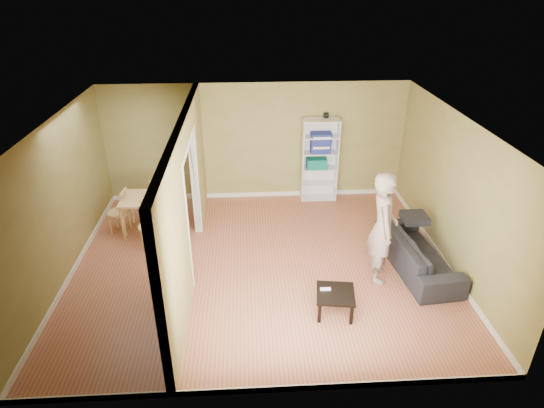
{
  "coord_description": "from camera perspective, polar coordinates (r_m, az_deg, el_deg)",
  "views": [
    {
      "loc": [
        -0.21,
        -6.66,
        4.64
      ],
      "look_at": [
        0.2,
        0.2,
        1.1
      ],
      "focal_mm": 30.0,
      "sensor_mm": 36.0,
      "label": 1
    }
  ],
  "objects": [
    {
      "name": "bookshelf",
      "position": [
        10.1,
        5.95,
        5.56
      ],
      "size": [
        0.78,
        0.34,
        1.85
      ],
      "color": "white",
      "rests_on": "ground"
    },
    {
      "name": "partition",
      "position": [
        7.52,
        -10.62,
        0.37
      ],
      "size": [
        0.22,
        5.5,
        2.6
      ],
      "primitive_type": null,
      "color": "#9E9355",
      "rests_on": "ground"
    },
    {
      "name": "sofa",
      "position": [
        8.24,
        17.9,
        -5.3
      ],
      "size": [
        2.12,
        1.07,
        0.78
      ],
      "primitive_type": "imported",
      "rotation": [
        0.0,
        0.0,
        1.67
      ],
      "color": "black",
      "rests_on": "ground"
    },
    {
      "name": "paper_box_navy_b",
      "position": [
        9.95,
        6.08,
        7.06
      ],
      "size": [
        0.42,
        0.27,
        0.22
      ],
      "primitive_type": "cube",
      "color": "navy",
      "rests_on": "bookshelf"
    },
    {
      "name": "person",
      "position": [
        7.44,
        13.84,
        -1.82
      ],
      "size": [
        0.9,
        0.74,
        2.25
      ],
      "primitive_type": "imported",
      "rotation": [
        0.0,
        0.0,
        1.44
      ],
      "color": "slate",
      "rests_on": "ground"
    },
    {
      "name": "room_shell",
      "position": [
        7.45,
        -1.44,
        0.62
      ],
      "size": [
        6.5,
        6.5,
        6.5
      ],
      "color": "#AE694D",
      "rests_on": "ground"
    },
    {
      "name": "game_controller",
      "position": [
        6.97,
        6.73,
        -10.55
      ],
      "size": [
        0.16,
        0.04,
        0.03
      ],
      "primitive_type": "cube",
      "color": "white",
      "rests_on": "coffee_table"
    },
    {
      "name": "paper_box_navy_c",
      "position": [
        9.88,
        6.18,
        8.31
      ],
      "size": [
        0.44,
        0.29,
        0.23
      ],
      "primitive_type": "cube",
      "color": "navy",
      "rests_on": "bookshelf"
    },
    {
      "name": "wall_speaker",
      "position": [
        9.89,
        6.81,
        10.99
      ],
      "size": [
        0.1,
        0.1,
        0.1
      ],
      "primitive_type": "cube",
      "color": "black",
      "rests_on": "room_shell"
    },
    {
      "name": "paper_box_teal",
      "position": [
        10.07,
        5.61,
        5.14
      ],
      "size": [
        0.44,
        0.28,
        0.22
      ],
      "primitive_type": "cube",
      "color": "#20615A",
      "rests_on": "bookshelf"
    },
    {
      "name": "chair_near",
      "position": [
        8.69,
        -15.14,
        -2.6
      ],
      "size": [
        0.46,
        0.46,
        0.9
      ],
      "primitive_type": null,
      "rotation": [
        0.0,
        0.0,
        0.13
      ],
      "color": "tan",
      "rests_on": "ground"
    },
    {
      "name": "chair_far",
      "position": [
        9.71,
        -13.59,
        0.78
      ],
      "size": [
        0.52,
        0.52,
        0.87
      ],
      "primitive_type": null,
      "rotation": [
        0.0,
        0.0,
        2.74
      ],
      "color": "tan",
      "rests_on": "ground"
    },
    {
      "name": "coffee_table",
      "position": [
        6.98,
        7.97,
        -11.31
      ],
      "size": [
        0.56,
        0.56,
        0.37
      ],
      "rotation": [
        0.0,
        0.0,
        -0.14
      ],
      "color": "black",
      "rests_on": "ground"
    },
    {
      "name": "dining_table",
      "position": [
        9.09,
        -14.7,
        0.35
      ],
      "size": [
        1.18,
        0.79,
        0.74
      ],
      "rotation": [
        0.0,
        0.0,
        -0.04
      ],
      "color": "#EBC981",
      "rests_on": "ground"
    },
    {
      "name": "chair_left",
      "position": [
        9.36,
        -18.73,
        -0.85
      ],
      "size": [
        0.46,
        0.46,
        0.91
      ],
      "primitive_type": null,
      "rotation": [
        0.0,
        0.0,
        -1.69
      ],
      "color": "tan",
      "rests_on": "ground"
    }
  ]
}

